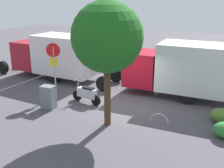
{
  "coord_description": "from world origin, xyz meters",
  "views": [
    {
      "loc": [
        -4.63,
        11.73,
        5.4
      ],
      "look_at": [
        0.64,
        0.2,
        1.19
      ],
      "focal_mm": 43.28,
      "sensor_mm": 36.0,
      "label": 1
    }
  ],
  "objects": [
    {
      "name": "bike_rack_hoop",
      "position": [
        -2.03,
        0.98,
        0.0
      ],
      "size": [
        0.85,
        0.06,
        0.85
      ],
      "primitive_type": "torus",
      "rotation": [
        1.57,
        0.0,
        0.01
      ],
      "color": "#B7B7BC",
      "rests_on": "ground"
    },
    {
      "name": "ground_plane",
      "position": [
        0.0,
        0.0,
        0.0
      ],
      "size": [
        60.0,
        60.0,
        0.0
      ],
      "primitive_type": "plane",
      "color": "#4B474E"
    },
    {
      "name": "box_truck_far",
      "position": [
        6.23,
        -2.74,
        1.61
      ],
      "size": [
        7.52,
        2.64,
        2.93
      ],
      "rotation": [
        0.0,
        0.0,
        -0.06
      ],
      "color": "black",
      "rests_on": "ground"
    },
    {
      "name": "utility_cabinet",
      "position": [
        3.42,
        1.72,
        0.58
      ],
      "size": [
        0.7,
        0.51,
        1.16
      ],
      "primitive_type": "cube",
      "rotation": [
        0.0,
        0.0,
        0.05
      ],
      "color": "slate",
      "rests_on": "ground"
    },
    {
      "name": "shrub_near_sign",
      "position": [
        -4.52,
        -0.13,
        0.33
      ],
      "size": [
        0.97,
        0.79,
        0.66
      ],
      "primitive_type": "ellipsoid",
      "color": "#4D742C",
      "rests_on": "ground"
    },
    {
      "name": "street_tree",
      "position": [
        -0.01,
        2.1,
        3.79
      ],
      "size": [
        2.89,
        2.89,
        5.25
      ],
      "color": "#47301E",
      "rests_on": "ground"
    },
    {
      "name": "box_truck_near",
      "position": [
        -2.22,
        -2.67,
        1.64
      ],
      "size": [
        7.83,
        2.23,
        2.98
      ],
      "rotation": [
        0.0,
        0.0,
        0.01
      ],
      "color": "black",
      "rests_on": "ground"
    },
    {
      "name": "stop_sign",
      "position": [
        4.0,
        0.29,
        2.0
      ],
      "size": [
        0.71,
        0.33,
        3.01
      ],
      "color": "#9E9EA3",
      "rests_on": "ground"
    },
    {
      "name": "motorcycle",
      "position": [
        2.02,
        0.35,
        0.52
      ],
      "size": [
        1.8,
        0.63,
        1.2
      ],
      "rotation": [
        0.0,
        0.0,
        -0.17
      ],
      "color": "black",
      "rests_on": "ground"
    }
  ]
}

